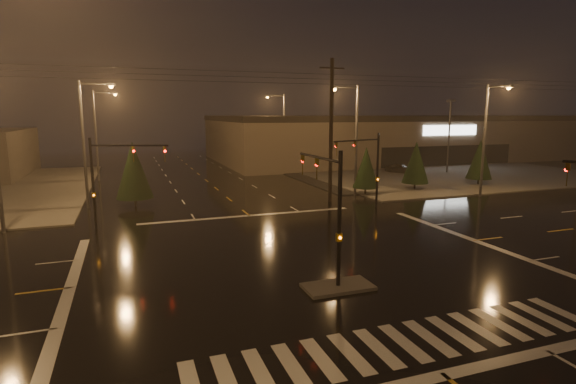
% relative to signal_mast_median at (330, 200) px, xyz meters
% --- Properties ---
extents(ground, '(140.00, 140.00, 0.00)m').
position_rel_signal_mast_median_xyz_m(ground, '(-0.00, 3.07, -3.75)').
color(ground, black).
rests_on(ground, ground).
extents(sidewalk_ne, '(36.00, 36.00, 0.12)m').
position_rel_signal_mast_median_xyz_m(sidewalk_ne, '(30.00, 33.07, -3.69)').
color(sidewalk_ne, '#4C4A44').
rests_on(sidewalk_ne, ground).
extents(median_island, '(3.00, 1.60, 0.15)m').
position_rel_signal_mast_median_xyz_m(median_island, '(-0.00, -0.93, -3.68)').
color(median_island, '#4C4A44').
rests_on(median_island, ground).
extents(crosswalk, '(15.00, 2.60, 0.01)m').
position_rel_signal_mast_median_xyz_m(crosswalk, '(-0.00, -5.93, -3.75)').
color(crosswalk, beige).
rests_on(crosswalk, ground).
extents(stop_bar_near, '(16.00, 0.50, 0.01)m').
position_rel_signal_mast_median_xyz_m(stop_bar_near, '(-0.00, -7.93, -3.75)').
color(stop_bar_near, beige).
rests_on(stop_bar_near, ground).
extents(stop_bar_far, '(16.00, 0.50, 0.01)m').
position_rel_signal_mast_median_xyz_m(stop_bar_far, '(-0.00, 14.07, -3.75)').
color(stop_bar_far, beige).
rests_on(stop_bar_far, ground).
extents(parking_lot, '(50.00, 24.00, 0.08)m').
position_rel_signal_mast_median_xyz_m(parking_lot, '(35.00, 31.07, -3.71)').
color(parking_lot, black).
rests_on(parking_lot, ground).
extents(retail_building, '(60.20, 28.30, 7.20)m').
position_rel_signal_mast_median_xyz_m(retail_building, '(35.00, 49.06, 0.09)').
color(retail_building, brown).
rests_on(retail_building, ground).
extents(signal_mast_median, '(0.25, 4.59, 6.00)m').
position_rel_signal_mast_median_xyz_m(signal_mast_median, '(0.00, 0.00, 0.00)').
color(signal_mast_median, black).
rests_on(signal_mast_median, ground).
extents(signal_mast_ne, '(4.84, 1.86, 6.00)m').
position_rel_signal_mast_median_xyz_m(signal_mast_ne, '(9.50, 13.21, 0.04)').
color(signal_mast_ne, black).
rests_on(signal_mast_ne, ground).
extents(signal_mast_nw, '(4.84, 1.86, 6.00)m').
position_rel_signal_mast_median_xyz_m(signal_mast_nw, '(-9.50, 13.21, 0.04)').
color(signal_mast_nw, black).
rests_on(signal_mast_nw, ground).
extents(streetlight_1, '(2.77, 0.32, 10.00)m').
position_rel_signal_mast_median_xyz_m(streetlight_1, '(-11.18, 21.07, 2.05)').
color(streetlight_1, '#38383A').
rests_on(streetlight_1, ground).
extents(streetlight_2, '(2.77, 0.32, 10.00)m').
position_rel_signal_mast_median_xyz_m(streetlight_2, '(-11.18, 37.07, 2.05)').
color(streetlight_2, '#38383A').
rests_on(streetlight_2, ground).
extents(streetlight_3, '(2.77, 0.32, 10.00)m').
position_rel_signal_mast_median_xyz_m(streetlight_3, '(11.18, 19.07, 2.05)').
color(streetlight_3, '#38383A').
rests_on(streetlight_3, ground).
extents(streetlight_4, '(2.77, 0.32, 10.00)m').
position_rel_signal_mast_median_xyz_m(streetlight_4, '(11.18, 39.07, 2.05)').
color(streetlight_4, '#38383A').
rests_on(streetlight_4, ground).
extents(streetlight_6, '(0.32, 2.77, 10.00)m').
position_rel_signal_mast_median_xyz_m(streetlight_6, '(22.00, 14.26, 2.05)').
color(streetlight_6, '#38383A').
rests_on(streetlight_6, ground).
extents(utility_pole_1, '(2.20, 0.32, 12.00)m').
position_rel_signal_mast_median_xyz_m(utility_pole_1, '(8.00, 17.07, 2.38)').
color(utility_pole_1, black).
rests_on(utility_pole_1, ground).
extents(conifer_0, '(2.41, 2.41, 4.47)m').
position_rel_signal_mast_median_xyz_m(conifer_0, '(12.45, 18.82, -1.17)').
color(conifer_0, black).
rests_on(conifer_0, ground).
extents(conifer_1, '(2.62, 2.62, 4.80)m').
position_rel_signal_mast_median_xyz_m(conifer_1, '(18.55, 19.74, -1.01)').
color(conifer_1, black).
rests_on(conifer_1, ground).
extents(conifer_2, '(2.63, 2.63, 4.82)m').
position_rel_signal_mast_median_xyz_m(conifer_2, '(26.69, 19.97, -1.00)').
color(conifer_2, black).
rests_on(conifer_2, ground).
extents(conifer_3, '(2.94, 2.94, 5.30)m').
position_rel_signal_mast_median_xyz_m(conifer_3, '(-7.90, 20.56, -0.75)').
color(conifer_3, black).
rests_on(conifer_3, ground).
extents(car_parked, '(3.26, 4.06, 1.30)m').
position_rel_signal_mast_median_xyz_m(car_parked, '(24.25, 30.90, -3.10)').
color(car_parked, black).
rests_on(car_parked, ground).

